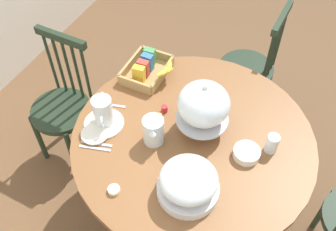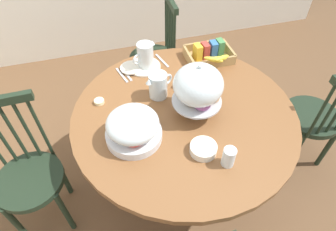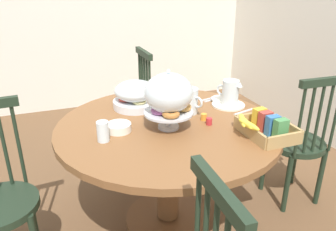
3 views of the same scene
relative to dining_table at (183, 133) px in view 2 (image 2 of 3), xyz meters
name	(u,v)px [view 2 (image 2 of 3)]	position (x,y,z in m)	size (l,w,h in m)	color
ground_plane	(175,170)	(-0.02, 0.08, -0.55)	(10.00, 10.00, 0.00)	brown
dining_table	(183,133)	(0.00, 0.00, 0.00)	(1.31, 1.31, 0.74)	brown
windsor_chair_by_cabinet	(313,119)	(0.96, -0.05, -0.10)	(0.40, 0.40, 0.97)	#1E2D1E
windsor_chair_facing_door	(155,58)	(0.06, 0.96, -0.10)	(0.40, 0.40, 0.97)	#1E2D1E
windsor_chair_far_side	(30,177)	(-0.96, 0.00, -0.10)	(0.40, 0.40, 0.97)	#1E2D1E
pastry_stand_with_dome	(198,87)	(0.06, -0.02, 0.39)	(0.28, 0.28, 0.34)	silver
fruit_platter_covered	(133,127)	(-0.32, -0.11, 0.28)	(0.30, 0.30, 0.18)	silver
orange_juice_pitcher	(145,57)	(-0.12, 0.48, 0.27)	(0.18, 0.11, 0.18)	silver
milk_pitcher	(158,86)	(-0.11, 0.18, 0.26)	(0.19, 0.11, 0.16)	silver
cereal_basket	(210,54)	(0.33, 0.44, 0.24)	(0.32, 0.30, 0.12)	tan
china_plate_large	(144,67)	(-0.13, 0.48, 0.20)	(0.22, 0.22, 0.01)	white
china_plate_small	(131,68)	(-0.22, 0.48, 0.21)	(0.15, 0.15, 0.01)	white
cereal_bowl	(203,149)	(0.00, -0.29, 0.21)	(0.14, 0.14, 0.04)	white
drinking_glass	(229,157)	(0.09, -0.40, 0.25)	(0.06, 0.06, 0.11)	silver
butter_dish	(99,102)	(-0.47, 0.21, 0.20)	(0.06, 0.06, 0.02)	beige
jam_jar_strawberry	(188,83)	(0.10, 0.22, 0.21)	(0.04, 0.04, 0.04)	#B7282D
jam_jar_apricot	(178,85)	(0.03, 0.22, 0.21)	(0.04, 0.04, 0.04)	orange
table_knife	(126,74)	(-0.27, 0.44, 0.19)	(0.17, 0.01, 0.01)	silver
dinner_fork	(122,75)	(-0.29, 0.43, 0.19)	(0.17, 0.01, 0.01)	silver
soup_spoon	(162,61)	(0.00, 0.52, 0.19)	(0.17, 0.01, 0.01)	silver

